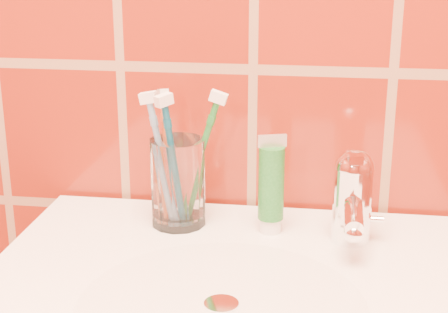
# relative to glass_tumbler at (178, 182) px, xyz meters

# --- Properties ---
(glass_tumbler) EXTENTS (0.09, 0.09, 0.12)m
(glass_tumbler) POSITION_rel_glass_tumbler_xyz_m (0.00, 0.00, 0.00)
(glass_tumbler) COLOR white
(glass_tumbler) RESTS_ON pedestal_sink
(toothpaste_tube) EXTENTS (0.04, 0.03, 0.13)m
(toothpaste_tube) POSITION_rel_glass_tumbler_xyz_m (0.12, -0.01, 0.00)
(toothpaste_tube) COLOR white
(toothpaste_tube) RESTS_ON pedestal_sink
(faucet) EXTENTS (0.05, 0.11, 0.12)m
(faucet) POSITION_rel_glass_tumbler_xyz_m (0.22, -0.02, 0.01)
(faucet) COLOR white
(faucet) RESTS_ON pedestal_sink
(toothbrush_0) EXTENTS (0.08, 0.08, 0.18)m
(toothbrush_0) POSITION_rel_glass_tumbler_xyz_m (0.03, 0.01, 0.03)
(toothbrush_0) COLOR #1E722B
(toothbrush_0) RESTS_ON glass_tumbler
(toothbrush_1) EXTENTS (0.06, 0.06, 0.19)m
(toothbrush_1) POSITION_rel_glass_tumbler_xyz_m (-0.02, -0.01, 0.03)
(toothbrush_1) COLOR #6E97C4
(toothbrush_1) RESTS_ON glass_tumbler
(toothbrush_2) EXTENTS (0.07, 0.10, 0.19)m
(toothbrush_2) POSITION_rel_glass_tumbler_xyz_m (-0.02, 0.01, 0.03)
(toothbrush_2) COLOR #CC5624
(toothbrush_2) RESTS_ON glass_tumbler
(toothbrush_3) EXTENTS (0.08, 0.08, 0.19)m
(toothbrush_3) POSITION_rel_glass_tumbler_xyz_m (-0.00, -0.02, 0.03)
(toothbrush_3) COLOR navy
(toothbrush_3) RESTS_ON glass_tumbler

